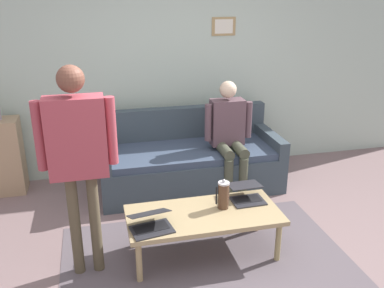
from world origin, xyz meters
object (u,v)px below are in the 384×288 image
french_press (223,195)px  side_shelf (3,157)px  laptop_center (247,195)px  person_standing (77,147)px  person_seated (229,131)px  coffee_table (204,217)px  laptop_left (151,224)px  couch (189,162)px

french_press → side_shelf: side_shelf is taller
laptop_center → person_standing: size_ratio=0.19×
laptop_center → person_seated: size_ratio=0.26×
laptop_center → french_press: french_press is taller
coffee_table → laptop_center: (-0.44, -0.14, 0.09)m
coffee_table → person_standing: size_ratio=0.77×
french_press → person_standing: (1.19, 0.06, 0.57)m
side_shelf → person_seated: (-2.50, 0.56, 0.29)m
laptop_left → side_shelf: bearing=-52.7°
person_seated → coffee_table: bearing=62.5°
laptop_left → laptop_center: laptop_left is taller
person_standing → french_press: bearing=-177.3°
laptop_left → french_press: bearing=-164.1°
french_press → person_standing: size_ratio=0.16×
coffee_table → laptop_center: size_ratio=4.05×
couch → laptop_left: 1.68m
laptop_left → person_standing: 0.84m
side_shelf → person_standing: size_ratio=0.50×
couch → coffee_table: size_ratio=1.56×
person_standing → person_seated: 2.02m
couch → person_standing: 2.00m
laptop_left → french_press: (-0.67, -0.19, 0.08)m
couch → laptop_center: 1.28m
coffee_table → couch: bearing=-97.9°
couch → french_press: 1.36m
laptop_left → side_shelf: side_shelf is taller
person_standing → laptop_left: bearing=165.3°
coffee_table → side_shelf: size_ratio=1.52×
french_press → laptop_center: bearing=-160.0°
coffee_table → person_seated: 1.36m
couch → laptop_left: bearing=66.2°
french_press → person_standing: bearing=2.7°
laptop_center → laptop_left: bearing=17.0°
laptop_left → person_standing: person_standing is taller
side_shelf → laptop_center: bearing=146.1°
person_seated → laptop_left: bearing=50.1°
laptop_left → person_standing: (0.51, -0.13, 0.66)m
couch → french_press: (0.00, 1.34, 0.23)m
person_standing → person_seated: person_standing is taller
coffee_table → laptop_center: 0.47m
side_shelf → person_seated: 2.58m
coffee_table → person_standing: bearing=0.3°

